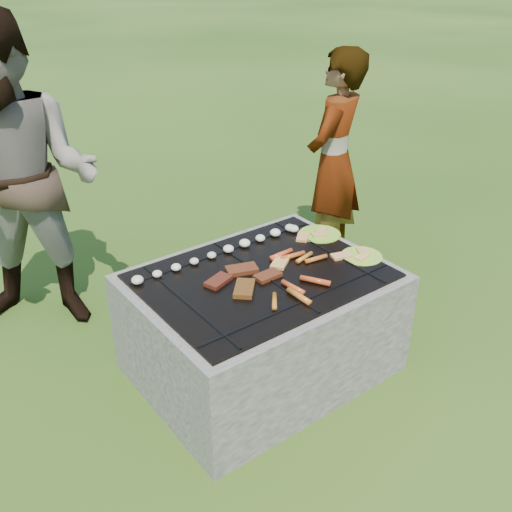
% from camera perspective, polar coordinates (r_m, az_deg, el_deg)
% --- Properties ---
extents(lawn, '(60.00, 60.00, 0.00)m').
position_cam_1_polar(lawn, '(3.30, 0.53, -11.06)').
color(lawn, '#204210').
rests_on(lawn, ground).
extents(fire_pit, '(1.30, 1.00, 0.62)m').
position_cam_1_polar(fire_pit, '(3.13, 0.56, -7.08)').
color(fire_pit, gray).
rests_on(fire_pit, ground).
extents(mushrooms, '(1.07, 0.08, 0.04)m').
position_cam_1_polar(mushrooms, '(3.17, -2.29, 0.85)').
color(mushrooms, beige).
rests_on(mushrooms, fire_pit).
extents(pork_slabs, '(0.38, 0.32, 0.02)m').
position_cam_1_polar(pork_slabs, '(2.89, -1.36, -2.27)').
color(pork_slabs, maroon).
rests_on(pork_slabs, fire_pit).
extents(sausages, '(0.56, 0.48, 0.03)m').
position_cam_1_polar(sausages, '(2.94, 4.18, -1.75)').
color(sausages, '#F85C28').
rests_on(sausages, fire_pit).
extents(bread_on_grate, '(0.46, 0.41, 0.02)m').
position_cam_1_polar(bread_on_grate, '(3.14, 4.80, 0.24)').
color(bread_on_grate, tan).
rests_on(bread_on_grate, fire_pit).
extents(plate_far, '(0.31, 0.31, 0.03)m').
position_cam_1_polar(plate_far, '(3.39, 6.39, 2.14)').
color(plate_far, '#CDE536').
rests_on(plate_far, fire_pit).
extents(plate_near, '(0.29, 0.29, 0.03)m').
position_cam_1_polar(plate_near, '(3.18, 10.53, -0.03)').
color(plate_near, '#F8FF3C').
rests_on(plate_near, fire_pit).
extents(cook, '(0.67, 0.57, 1.55)m').
position_cam_1_polar(cook, '(4.08, 7.79, 9.27)').
color(cook, '#A49588').
rests_on(cook, ground).
extents(bystander, '(1.14, 1.10, 1.85)m').
position_cam_1_polar(bystander, '(3.51, -22.26, 6.78)').
color(bystander, gray).
rests_on(bystander, ground).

